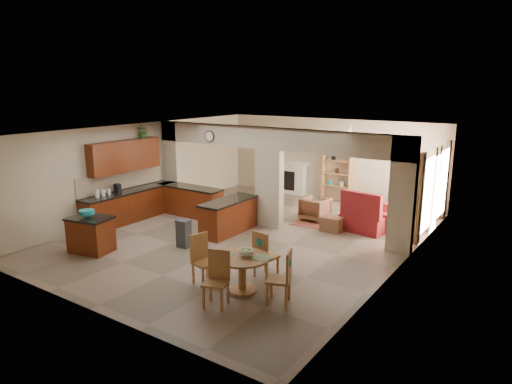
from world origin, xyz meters
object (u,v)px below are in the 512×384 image
Objects in this scene: dining_table at (242,268)px; kitchen_island at (91,234)px; sofa at (411,212)px; armchair at (315,209)px.

kitchen_island is at bearing -176.79° from dining_table.
dining_table is at bearing 171.81° from sofa.
sofa reaches higher than armchair.
dining_table is at bearing -8.30° from kitchen_island.
kitchen_island reaches higher than armchair.
armchair is at bearing 47.21° from kitchen_island.
sofa is (1.45, 6.29, -0.11)m from dining_table.
armchair is (3.27, 5.39, -0.09)m from kitchen_island.
dining_table is (4.30, 0.24, 0.06)m from kitchen_island.
sofa is at bearing -150.98° from armchair.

